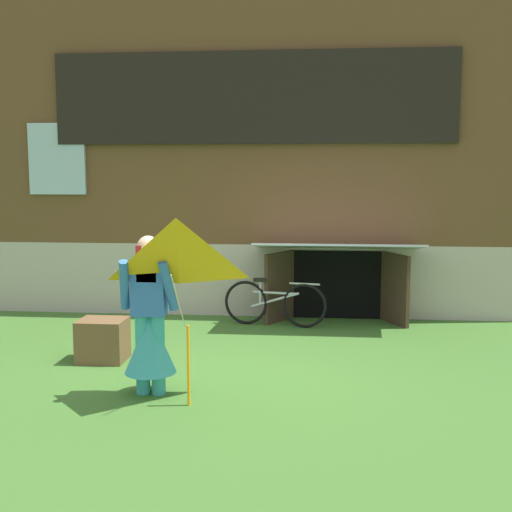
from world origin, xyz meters
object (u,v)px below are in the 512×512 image
at_px(person, 150,328).
at_px(wooden_crate, 103,340).
at_px(bicycle_silver, 275,303).
at_px(kite, 177,269).

bearing_deg(person, wooden_crate, 120.01).
bearing_deg(bicycle_silver, kite, -90.55).
bearing_deg(wooden_crate, kite, -52.43).
bearing_deg(wooden_crate, person, -51.89).
bearing_deg(wooden_crate, bicycle_silver, 45.65).
xyz_separation_m(kite, bicycle_silver, (0.65, 3.62, -1.03)).
bearing_deg(kite, person, 126.47).
height_order(bicycle_silver, wooden_crate, bicycle_silver).
relative_size(person, wooden_crate, 2.94).
distance_m(kite, bicycle_silver, 3.82).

